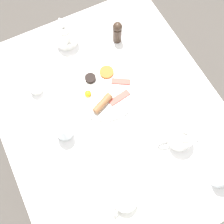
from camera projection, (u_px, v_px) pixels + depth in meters
ground_plane at (112, 152)px, 1.85m from camera, size 8.00×8.00×0.00m
table at (112, 119)px, 1.20m from camera, size 0.92×1.14×0.78m
breakfast_plate at (104, 89)px, 1.16m from camera, size 0.30×0.30×0.04m
teapot_near at (181, 136)px, 1.04m from camera, size 0.19×0.10×0.12m
teapot_far at (65, 35)px, 1.21m from camera, size 0.10×0.19×0.12m
teacup_with_saucer_left at (125, 200)px, 0.97m from camera, size 0.16×0.16×0.06m
water_glass_tall at (222, 178)px, 0.98m from camera, size 0.07×0.07×0.10m
wine_glass_spare at (63, 130)px, 1.04m from camera, size 0.07×0.07×0.11m
creamer_jug at (34, 87)px, 1.14m from camera, size 0.08×0.06×0.07m
salt_grinder at (117, 32)px, 1.21m from camera, size 0.04×0.04×0.12m
fork_by_plate at (145, 35)px, 1.27m from camera, size 0.18×0.02×0.00m
knife_by_plate at (50, 171)px, 1.04m from camera, size 0.17×0.12×0.00m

